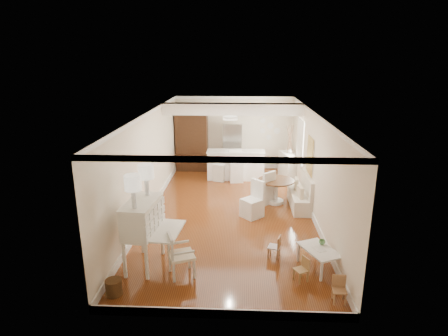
# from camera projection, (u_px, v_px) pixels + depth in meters

# --- Properties ---
(room) EXTENTS (9.00, 9.04, 2.82)m
(room) POSITION_uv_depth(u_px,v_px,m) (232.00, 141.00, 10.30)
(room) COLOR brown
(room) RESTS_ON ground
(secretary_bureau) EXTENTS (1.23, 1.25, 1.44)m
(secretary_bureau) POSITION_uv_depth(u_px,v_px,m) (143.00, 234.00, 7.66)
(secretary_bureau) COLOR white
(secretary_bureau) RESTS_ON ground
(gustavian_armchair) EXTENTS (0.67, 0.67, 0.90)m
(gustavian_armchair) POSITION_uv_depth(u_px,v_px,m) (181.00, 255.00, 7.39)
(gustavian_armchair) COLOR beige
(gustavian_armchair) RESTS_ON ground
(wicker_basket) EXTENTS (0.34, 0.34, 0.30)m
(wicker_basket) POSITION_uv_depth(u_px,v_px,m) (114.00, 287.00, 6.84)
(wicker_basket) COLOR #523419
(wicker_basket) RESTS_ON ground
(kids_table) EXTENTS (0.86, 1.03, 0.44)m
(kids_table) POSITION_uv_depth(u_px,v_px,m) (319.00, 259.00, 7.67)
(kids_table) COLOR silver
(kids_table) RESTS_ON ground
(kids_chair_a) EXTENTS (0.32, 0.32, 0.49)m
(kids_chair_a) POSITION_uv_depth(u_px,v_px,m) (301.00, 270.00, 7.24)
(kids_chair_a) COLOR #AB824E
(kids_chair_a) RESTS_ON ground
(kids_chair_b) EXTENTS (0.32, 0.32, 0.52)m
(kids_chair_b) POSITION_uv_depth(u_px,v_px,m) (274.00, 246.00, 8.10)
(kids_chair_b) COLOR #976844
(kids_chair_b) RESTS_ON ground
(kids_chair_c) EXTENTS (0.26, 0.26, 0.50)m
(kids_chair_c) POSITION_uv_depth(u_px,v_px,m) (339.00, 290.00, 6.60)
(kids_chair_c) COLOR #A17049
(kids_chair_c) RESTS_ON ground
(banquette) EXTENTS (0.52, 1.60, 0.98)m
(banquette) POSITION_uv_depth(u_px,v_px,m) (300.00, 191.00, 10.80)
(banquette) COLOR silver
(banquette) RESTS_ON ground
(dining_table) EXTENTS (1.12, 1.12, 0.73)m
(dining_table) POSITION_uv_depth(u_px,v_px,m) (276.00, 191.00, 11.13)
(dining_table) COLOR #4E2E19
(dining_table) RESTS_ON ground
(slip_chair_near) EXTENTS (0.69, 0.69, 1.01)m
(slip_chair_near) POSITION_uv_depth(u_px,v_px,m) (252.00, 199.00, 10.12)
(slip_chair_near) COLOR white
(slip_chair_near) RESTS_ON ground
(slip_chair_far) EXTENTS (0.69, 0.69, 1.01)m
(slip_chair_far) POSITION_uv_depth(u_px,v_px,m) (264.00, 187.00, 11.14)
(slip_chair_far) COLOR white
(slip_chair_far) RESTS_ON ground
(breakfast_counter) EXTENTS (2.05, 0.65, 1.03)m
(breakfast_counter) POSITION_uv_depth(u_px,v_px,m) (236.00, 165.00, 13.37)
(breakfast_counter) COLOR white
(breakfast_counter) RESTS_ON ground
(bar_stool_left) EXTENTS (0.49, 0.49, 0.97)m
(bar_stool_left) POSITION_uv_depth(u_px,v_px,m) (220.00, 167.00, 13.17)
(bar_stool_left) COLOR silver
(bar_stool_left) RESTS_ON ground
(bar_stool_right) EXTENTS (0.52, 0.52, 1.13)m
(bar_stool_right) POSITION_uv_depth(u_px,v_px,m) (236.00, 166.00, 13.06)
(bar_stool_right) COLOR silver
(bar_stool_right) RESTS_ON ground
(pantry_cabinet) EXTENTS (1.20, 0.60, 2.30)m
(pantry_cabinet) POSITION_uv_depth(u_px,v_px,m) (192.00, 141.00, 14.30)
(pantry_cabinet) COLOR #381E11
(pantry_cabinet) RESTS_ON ground
(fridge) EXTENTS (0.75, 0.65, 1.80)m
(fridge) POSITION_uv_depth(u_px,v_px,m) (241.00, 148.00, 14.26)
(fridge) COLOR silver
(fridge) RESTS_ON ground
(sideboard) EXTENTS (0.66, 1.06, 0.94)m
(sideboard) POSITION_uv_depth(u_px,v_px,m) (289.00, 166.00, 13.42)
(sideboard) COLOR silver
(sideboard) RESTS_ON ground
(pencil_cup) EXTENTS (0.16, 0.16, 0.10)m
(pencil_cup) POSITION_uv_depth(u_px,v_px,m) (322.00, 242.00, 7.79)
(pencil_cup) COLOR #65A862
(pencil_cup) RESTS_ON kids_table
(branch_vase) EXTENTS (0.18, 0.18, 0.16)m
(branch_vase) POSITION_uv_depth(u_px,v_px,m) (290.00, 151.00, 13.27)
(branch_vase) COLOR silver
(branch_vase) RESTS_ON sideboard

